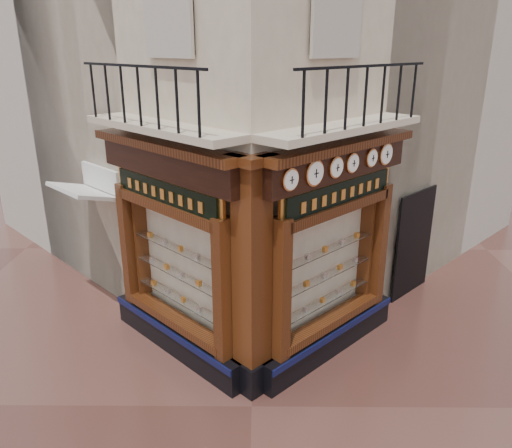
{
  "coord_description": "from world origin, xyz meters",
  "views": [
    {
      "loc": [
        0.12,
        -6.51,
        5.44
      ],
      "look_at": [
        0.05,
        2.0,
        2.38
      ],
      "focal_mm": 35.0,
      "sensor_mm": 36.0,
      "label": 1
    }
  ],
  "objects_px": {
    "signboard_left": "(166,193)",
    "clock_a": "(290,180)",
    "clock_c": "(336,167)",
    "clock_e": "(371,158)",
    "awning": "(95,303)",
    "clock_f": "(386,154)",
    "corner_pilaster": "(252,283)",
    "clock_b": "(315,173)",
    "signboard_right": "(340,194)",
    "clock_d": "(352,163)"
  },
  "relations": [
    {
      "from": "signboard_left",
      "to": "clock_a",
      "type": "bearing_deg",
      "value": -162.7
    },
    {
      "from": "clock_a",
      "to": "signboard_left",
      "type": "distance_m",
      "value": 2.34
    },
    {
      "from": "clock_c",
      "to": "clock_e",
      "type": "height_order",
      "value": "clock_c"
    },
    {
      "from": "clock_c",
      "to": "awning",
      "type": "bearing_deg",
      "value": 111.45
    },
    {
      "from": "clock_a",
      "to": "clock_f",
      "type": "relative_size",
      "value": 0.86
    },
    {
      "from": "corner_pilaster",
      "to": "clock_a",
      "type": "distance_m",
      "value": 1.76
    },
    {
      "from": "corner_pilaster",
      "to": "clock_f",
      "type": "distance_m",
      "value": 3.38
    },
    {
      "from": "clock_a",
      "to": "clock_b",
      "type": "distance_m",
      "value": 0.55
    },
    {
      "from": "clock_f",
      "to": "clock_c",
      "type": "bearing_deg",
      "value": -180.0
    },
    {
      "from": "awning",
      "to": "signboard_right",
      "type": "relative_size",
      "value": 0.69
    },
    {
      "from": "clock_d",
      "to": "awning",
      "type": "relative_size",
      "value": 0.23
    },
    {
      "from": "clock_b",
      "to": "signboard_left",
      "type": "height_order",
      "value": "clock_b"
    },
    {
      "from": "clock_e",
      "to": "signboard_right",
      "type": "xyz_separation_m",
      "value": [
        -0.57,
        -0.42,
        -0.52
      ]
    },
    {
      "from": "corner_pilaster",
      "to": "signboard_left",
      "type": "distance_m",
      "value": 2.12
    },
    {
      "from": "clock_a",
      "to": "clock_b",
      "type": "bearing_deg",
      "value": 0.0
    },
    {
      "from": "clock_d",
      "to": "signboard_left",
      "type": "height_order",
      "value": "clock_d"
    },
    {
      "from": "clock_a",
      "to": "clock_d",
      "type": "height_order",
      "value": "clock_a"
    },
    {
      "from": "clock_f",
      "to": "signboard_left",
      "type": "bearing_deg",
      "value": 145.95
    },
    {
      "from": "clock_f",
      "to": "signboard_left",
      "type": "distance_m",
      "value": 3.92
    },
    {
      "from": "corner_pilaster",
      "to": "signboard_left",
      "type": "height_order",
      "value": "corner_pilaster"
    },
    {
      "from": "clock_d",
      "to": "clock_c",
      "type": "bearing_deg",
      "value": -180.0
    },
    {
      "from": "corner_pilaster",
      "to": "clock_b",
      "type": "distance_m",
      "value": 1.95
    },
    {
      "from": "corner_pilaster",
      "to": "clock_d",
      "type": "xyz_separation_m",
      "value": [
        1.64,
        1.03,
        1.67
      ]
    },
    {
      "from": "clock_d",
      "to": "corner_pilaster",
      "type": "bearing_deg",
      "value": 167.26
    },
    {
      "from": "corner_pilaster",
      "to": "clock_e",
      "type": "distance_m",
      "value": 3.0
    },
    {
      "from": "corner_pilaster",
      "to": "clock_f",
      "type": "xyz_separation_m",
      "value": [
        2.36,
        1.75,
        1.67
      ]
    },
    {
      "from": "clock_c",
      "to": "clock_d",
      "type": "distance_m",
      "value": 0.44
    },
    {
      "from": "corner_pilaster",
      "to": "signboard_right",
      "type": "distance_m",
      "value": 2.12
    },
    {
      "from": "corner_pilaster",
      "to": "clock_d",
      "type": "distance_m",
      "value": 2.56
    },
    {
      "from": "clock_f",
      "to": "awning",
      "type": "bearing_deg",
      "value": 124.5
    },
    {
      "from": "clock_e",
      "to": "signboard_right",
      "type": "relative_size",
      "value": 0.15
    },
    {
      "from": "awning",
      "to": "signboard_left",
      "type": "relative_size",
      "value": 0.69
    },
    {
      "from": "clock_c",
      "to": "clock_a",
      "type": "bearing_deg",
      "value": 180.0
    },
    {
      "from": "clock_b",
      "to": "clock_d",
      "type": "distance_m",
      "value": 0.98
    },
    {
      "from": "clock_c",
      "to": "signboard_right",
      "type": "height_order",
      "value": "clock_c"
    },
    {
      "from": "signboard_left",
      "to": "clock_e",
      "type": "bearing_deg",
      "value": -128.19
    },
    {
      "from": "clock_e",
      "to": "awning",
      "type": "height_order",
      "value": "clock_e"
    },
    {
      "from": "clock_c",
      "to": "awning",
      "type": "height_order",
      "value": "clock_c"
    },
    {
      "from": "awning",
      "to": "signboard_left",
      "type": "distance_m",
      "value": 4.17
    },
    {
      "from": "signboard_left",
      "to": "clock_b",
      "type": "bearing_deg",
      "value": -150.57
    },
    {
      "from": "signboard_left",
      "to": "signboard_right",
      "type": "distance_m",
      "value": 2.92
    },
    {
      "from": "signboard_right",
      "to": "awning",
      "type": "bearing_deg",
      "value": 114.92
    },
    {
      "from": "awning",
      "to": "clock_a",
      "type": "bearing_deg",
      "value": -170.14
    },
    {
      "from": "clock_a",
      "to": "signboard_right",
      "type": "distance_m",
      "value": 1.49
    },
    {
      "from": "clock_f",
      "to": "clock_e",
      "type": "bearing_deg",
      "value": -180.0
    },
    {
      "from": "clock_f",
      "to": "awning",
      "type": "distance_m",
      "value": 7.02
    },
    {
      "from": "clock_b",
      "to": "clock_e",
      "type": "xyz_separation_m",
      "value": [
        1.09,
        1.09,
        0.0
      ]
    },
    {
      "from": "clock_e",
      "to": "clock_f",
      "type": "xyz_separation_m",
      "value": [
        0.32,
        0.32,
        0.0
      ]
    },
    {
      "from": "clock_c",
      "to": "signboard_right",
      "type": "xyz_separation_m",
      "value": [
        0.14,
        0.29,
        -0.52
      ]
    },
    {
      "from": "clock_f",
      "to": "signboard_right",
      "type": "height_order",
      "value": "clock_f"
    }
  ]
}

